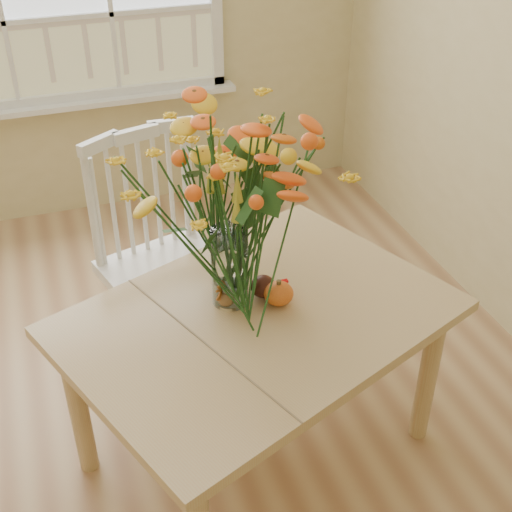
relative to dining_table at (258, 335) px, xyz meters
name	(u,v)px	position (x,y,z in m)	size (l,w,h in m)	color
dining_table	(258,335)	(0.00, 0.00, 0.00)	(1.49, 1.29, 0.67)	tan
windsor_chair	(158,247)	(-0.20, 0.65, 0.00)	(0.58, 0.57, 1.03)	white
flower_vase	(228,193)	(-0.06, 0.10, 0.51)	(0.59, 0.59, 0.70)	white
pumpkin	(279,294)	(0.08, 0.03, 0.13)	(0.10, 0.10, 0.08)	#CE4C18
turkey_figurine	(228,295)	(-0.08, 0.07, 0.14)	(0.11, 0.11, 0.11)	#CCB78C
dark_gourd	(263,287)	(0.05, 0.08, 0.13)	(0.13, 0.10, 0.08)	#38160F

